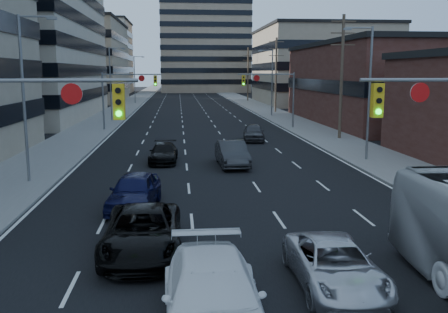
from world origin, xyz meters
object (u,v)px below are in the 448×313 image
object	(u,v)px
black_pickup	(142,232)
silver_suv	(335,265)
sedan_blue	(134,191)
white_van	(213,298)

from	to	relation	value
black_pickup	silver_suv	xyz separation A→B (m)	(5.60, -3.15, -0.11)
black_pickup	sedan_blue	size ratio (longest dim) A/B	1.17
sedan_blue	silver_suv	bearing A→B (deg)	-47.15
black_pickup	sedan_blue	world-z (taller)	sedan_blue
silver_suv	sedan_blue	bearing A→B (deg)	125.93
white_van	sedan_blue	size ratio (longest dim) A/B	1.21
black_pickup	sedan_blue	xyz separation A→B (m)	(-0.75, 5.71, 0.04)
silver_suv	sedan_blue	distance (m)	10.90
black_pickup	sedan_blue	distance (m)	5.76
black_pickup	silver_suv	world-z (taller)	black_pickup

